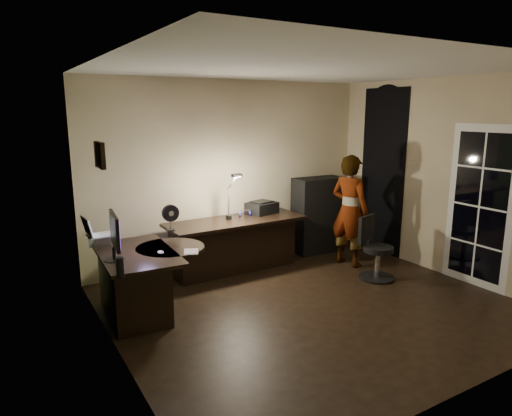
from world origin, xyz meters
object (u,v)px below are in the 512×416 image
monitor (113,244)px  office_chair (378,249)px  desk_left (138,283)px  desk_right (236,245)px  cabinet (318,215)px  person (350,211)px

monitor → office_chair: (3.40, -0.43, -0.48)m
desk_left → office_chair: office_chair is taller
desk_right → monitor: size_ratio=3.63×
desk_left → cabinet: bearing=17.7°
cabinet → monitor: cabinet is taller
desk_right → monitor: 2.15m
monitor → person: size_ratio=0.34×
person → office_chair: bearing=160.0°
desk_left → office_chair: 3.18m
desk_right → monitor: bearing=-156.9°
desk_right → office_chair: bearing=-41.4°
person → cabinet: bearing=-16.0°
monitor → person: 3.47m
desk_left → office_chair: bearing=-7.4°
cabinet → desk_right: bearing=-172.0°
desk_right → person: bearing=-22.5°
desk_left → monitor: (-0.27, -0.14, 0.54)m
monitor → person: (3.46, 0.24, -0.08)m
cabinet → person: size_ratio=0.74×
desk_right → cabinet: (1.58, 0.14, 0.23)m
cabinet → person: 0.78m
cabinet → person: bearing=-88.3°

